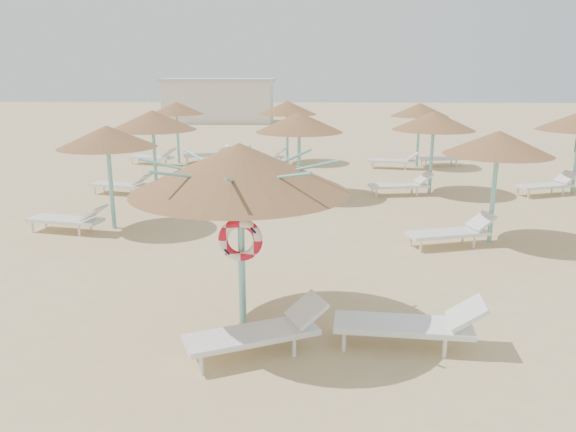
{
  "coord_description": "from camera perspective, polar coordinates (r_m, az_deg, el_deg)",
  "views": [
    {
      "loc": [
        0.73,
        -8.28,
        4.05
      ],
      "look_at": [
        0.37,
        2.09,
        1.3
      ],
      "focal_mm": 35.0,
      "sensor_mm": 36.0,
      "label": 1
    }
  ],
  "objects": [
    {
      "name": "main_palapa",
      "position": [
        8.45,
        -4.93,
        4.81
      ],
      "size": [
        3.32,
        3.32,
        2.97
      ],
      "color": "#74C7C9",
      "rests_on": "ground"
    },
    {
      "name": "palapa_field",
      "position": [
        18.46,
        6.76,
        9.34
      ],
      "size": [
        17.92,
        13.87,
        2.72
      ],
      "color": "#74C7C9",
      "rests_on": "ground"
    },
    {
      "name": "service_hut",
      "position": [
        43.87,
        -6.98,
        11.6
      ],
      "size": [
        8.4,
        4.4,
        3.25
      ],
      "color": "silver",
      "rests_on": "ground"
    },
    {
      "name": "lounger_main_a",
      "position": [
        8.3,
        -2.76,
        -11.58
      ],
      "size": [
        2.14,
        1.41,
        0.75
      ],
      "rotation": [
        0.0,
        0.0,
        0.42
      ],
      "color": "white",
      "rests_on": "ground"
    },
    {
      "name": "lounger_main_b",
      "position": [
        8.67,
        12.55,
        -10.61
      ],
      "size": [
        2.23,
        0.85,
        0.79
      ],
      "rotation": [
        0.0,
        0.0,
        -0.09
      ],
      "color": "white",
      "rests_on": "ground"
    },
    {
      "name": "ground",
      "position": [
        9.25,
        -2.77,
        -11.15
      ],
      "size": [
        120.0,
        120.0,
        0.0
      ],
      "primitive_type": "plane",
      "color": "tan",
      "rests_on": "ground"
    }
  ]
}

